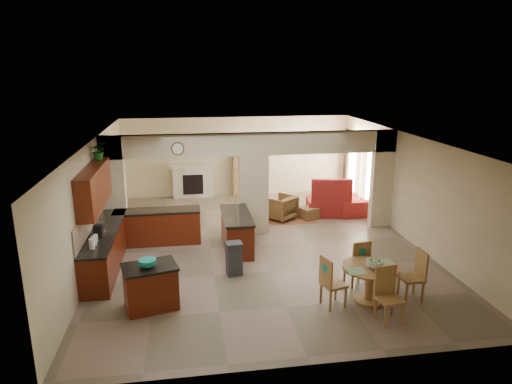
{
  "coord_description": "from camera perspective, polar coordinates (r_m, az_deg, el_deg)",
  "views": [
    {
      "loc": [
        -1.77,
        -10.93,
        4.48
      ],
      "look_at": [
        -0.04,
        0.3,
        1.36
      ],
      "focal_mm": 32.0,
      "sensor_mm": 36.0,
      "label": 1
    }
  ],
  "objects": [
    {
      "name": "ceiling",
      "position": [
        11.2,
        0.45,
        6.73
      ],
      "size": [
        10.0,
        10.0,
        0.0
      ],
      "primitive_type": "plane",
      "rotation": [
        3.14,
        0.0,
        0.0
      ],
      "color": "white",
      "rests_on": "wall_back"
    },
    {
      "name": "upper_cabinets",
      "position": [
        10.65,
        -19.56,
        0.54
      ],
      "size": [
        0.35,
        2.4,
        0.9
      ],
      "primitive_type": "cube",
      "color": "#431407",
      "rests_on": "wall_left"
    },
    {
      "name": "drape_a_right",
      "position": [
        15.32,
        13.34,
        2.57
      ],
      "size": [
        0.1,
        0.28,
        2.3
      ],
      "primitive_type": "cube",
      "color": "#451D1B",
      "rests_on": "wall_right"
    },
    {
      "name": "rug",
      "position": [
        14.1,
        3.89,
        -3.19
      ],
      "size": [
        1.6,
        1.3,
        0.01
      ],
      "primitive_type": "cube",
      "color": "#995037",
      "rests_on": "floor"
    },
    {
      "name": "chair_south",
      "position": [
        8.77,
        16.14,
        -11.91
      ],
      "size": [
        0.47,
        0.47,
        1.02
      ],
      "rotation": [
        0.0,
        0.0,
        0.13
      ],
      "color": "brown",
      "rests_on": "floor"
    },
    {
      "name": "shelving_unit",
      "position": [
        16.29,
        -1.05,
        2.66
      ],
      "size": [
        1.0,
        0.32,
        1.8
      ],
      "primitive_type": "cube",
      "color": "brown",
      "rests_on": "floor"
    },
    {
      "name": "floor",
      "position": [
        11.95,
        0.42,
        -6.67
      ],
      "size": [
        10.0,
        10.0,
        0.0
      ],
      "primitive_type": "plane",
      "color": "#796453",
      "rests_on": "ground"
    },
    {
      "name": "ceiling_fan",
      "position": [
        14.44,
        4.47,
        7.67
      ],
      "size": [
        1.0,
        1.0,
        0.1
      ],
      "primitive_type": "cylinder",
      "color": "white",
      "rests_on": "ceiling"
    },
    {
      "name": "trash_can",
      "position": [
        10.24,
        -2.76,
        -8.46
      ],
      "size": [
        0.36,
        0.32,
        0.7
      ],
      "primitive_type": "cube",
      "rotation": [
        0.0,
        0.0,
        0.13
      ],
      "color": "#303033",
      "rests_on": "floor"
    },
    {
      "name": "teal_bowl",
      "position": [
        8.84,
        -13.4,
        -8.67
      ],
      "size": [
        0.33,
        0.33,
        0.15
      ],
      "primitive_type": "cylinder",
      "color": "teal",
      "rests_on": "kitchen_island"
    },
    {
      "name": "partition_header",
      "position": [
        12.23,
        -0.3,
        6.03
      ],
      "size": [
        8.0,
        0.25,
        0.6
      ],
      "primitive_type": "cube",
      "color": "beige",
      "rests_on": "partition_center_pier"
    },
    {
      "name": "chair_west",
      "position": [
        8.97,
        9.25,
        -10.82
      ],
      "size": [
        0.51,
        0.51,
        1.02
      ],
      "rotation": [
        0.0,
        0.0,
        1.83
      ],
      "color": "brown",
      "rests_on": "floor"
    },
    {
      "name": "fruit_bowl",
      "position": [
        9.14,
        14.6,
        -8.65
      ],
      "size": [
        0.33,
        0.33,
        0.18
      ],
      "primitive_type": "cylinder",
      "color": "#64A423",
      "rests_on": "dining_table"
    },
    {
      "name": "kitchen_island",
      "position": [
        9.11,
        -13.03,
        -11.44
      ],
      "size": [
        1.15,
        0.94,
        0.87
      ],
      "rotation": [
        0.0,
        0.0,
        0.25
      ],
      "color": "#431407",
      "rests_on": "floor"
    },
    {
      "name": "ottoman",
      "position": [
        14.0,
        6.59,
        -2.65
      ],
      "size": [
        0.63,
        0.63,
        0.36
      ],
      "primitive_type": "cube",
      "rotation": [
        0.0,
        0.0,
        0.37
      ],
      "color": "maroon",
      "rests_on": "floor"
    },
    {
      "name": "armchair",
      "position": [
        13.86,
        3.11,
        -1.94
      ],
      "size": [
        1.11,
        1.12,
        0.73
      ],
      "primitive_type": "imported",
      "rotation": [
        0.0,
        0.0,
        3.82
      ],
      "color": "maroon",
      "rests_on": "floor"
    },
    {
      "name": "partition_right_pier",
      "position": [
        13.48,
        15.46,
        1.58
      ],
      "size": [
        0.6,
        0.25,
        2.8
      ],
      "primitive_type": "cube",
      "color": "beige",
      "rests_on": "floor"
    },
    {
      "name": "plant",
      "position": [
        11.34,
        -19.1,
        4.89
      ],
      "size": [
        0.49,
        0.46,
        0.43
      ],
      "primitive_type": "imported",
      "rotation": [
        0.0,
        0.0,
        0.37
      ],
      "color": "#144913",
      "rests_on": "upper_cabinets"
    },
    {
      "name": "wall_right",
      "position": [
        12.74,
        18.49,
        0.55
      ],
      "size": [
        0.0,
        10.0,
        10.0
      ],
      "primitive_type": "plane",
      "rotation": [
        1.57,
        0.0,
        -1.57
      ],
      "color": "beige",
      "rests_on": "floor"
    },
    {
      "name": "fireplace",
      "position": [
        16.23,
        -7.89,
        1.43
      ],
      "size": [
        1.6,
        0.35,
        1.2
      ],
      "color": "beige",
      "rests_on": "floor"
    },
    {
      "name": "drape_a_left",
      "position": [
        14.24,
        15.12,
        1.5
      ],
      "size": [
        0.1,
        0.28,
        2.3
      ],
      "primitive_type": "cube",
      "color": "#451D1B",
      "rests_on": "wall_right"
    },
    {
      "name": "window_b",
      "position": [
        16.33,
        12.05,
        3.43
      ],
      "size": [
        0.02,
        0.9,
        1.9
      ],
      "primitive_type": "cube",
      "color": "white",
      "rests_on": "wall_right"
    },
    {
      "name": "kitchen_counter",
      "position": [
        11.51,
        -15.69,
        -5.66
      ],
      "size": [
        2.52,
        3.29,
        1.48
      ],
      "color": "#431407",
      "rests_on": "floor"
    },
    {
      "name": "window_a",
      "position": [
        14.79,
        14.34,
        2.06
      ],
      "size": [
        0.02,
        0.9,
        1.9
      ],
      "primitive_type": "cube",
      "color": "white",
      "rests_on": "wall_right"
    },
    {
      "name": "wall_left",
      "position": [
        11.58,
        -19.51,
        -0.98
      ],
      "size": [
        0.0,
        10.0,
        10.0
      ],
      "primitive_type": "plane",
      "rotation": [
        1.57,
        0.0,
        1.57
      ],
      "color": "beige",
      "rests_on": "floor"
    },
    {
      "name": "partition_center_pier",
      "position": [
        12.53,
        -0.29,
        -0.3
      ],
      "size": [
        0.8,
        0.25,
        2.2
      ],
      "primitive_type": "cube",
      "color": "beige",
      "rests_on": "floor"
    },
    {
      "name": "chair_north",
      "position": [
        9.89,
        12.7,
        -8.44
      ],
      "size": [
        0.48,
        0.48,
        1.02
      ],
      "rotation": [
        0.0,
        0.0,
        3.29
      ],
      "color": "brown",
      "rests_on": "floor"
    },
    {
      "name": "sofa",
      "position": [
        15.31,
        10.95,
        -0.51
      ],
      "size": [
        2.56,
        1.05,
        0.74
      ],
      "primitive_type": "imported",
      "rotation": [
        0.0,
        0.0,
        1.6
      ],
      "color": "maroon",
      "rests_on": "floor"
    },
    {
      "name": "dining_table",
      "position": [
        9.31,
        14.04,
        -10.44
      ],
      "size": [
        1.1,
        1.1,
        0.75
      ],
      "color": "brown",
      "rests_on": "floor"
    },
    {
      "name": "glazed_door",
      "position": [
        15.59,
        13.11,
        2.24
      ],
      "size": [
        0.02,
        0.7,
        2.1
      ],
      "primitive_type": "cube",
      "color": "white",
      "rests_on": "wall_right"
    },
    {
      "name": "wall_front",
      "position": [
        6.92,
        7.16,
        -11.23
      ],
      "size": [
        8.0,
        0.0,
        8.0
      ],
      "primitive_type": "plane",
      "rotation": [
        -1.57,
        0.0,
        0.0
      ],
      "color": "beige",
      "rests_on": "floor"
    },
    {
      "name": "wall_back",
      "position": [
        16.33,
        -2.36,
        4.47
      ],
      "size": [
        8.0,
        0.0,
        8.0
      ],
      "primitive_type": "plane",
      "rotation": [
        1.57,
        0.0,
        0.0
      ],
      "color": "beige",
      "rests_on": "floor"
    },
    {
      "name": "chair_east",
      "position": [
        9.67,
        19.34,
        -9.55
      ],
      "size": [
        0.44,
        0.43,
        1.02
      ],
      "rotation": [
        0.0,
        0.0,
        4.74
      ],
      "color": "brown",
      "rests_on": "floor"
    },
    {
      "name": "wall_clock",
      "position": [
        11.96,
        -9.76,
        5.36
      ],
      "size": [
        0.34,
        0.03,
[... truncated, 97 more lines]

